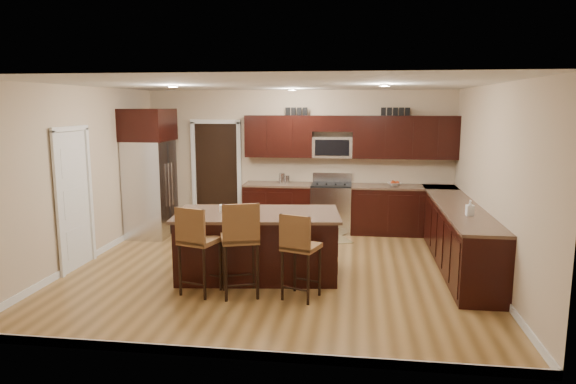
# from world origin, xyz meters

# --- Properties ---
(floor) EXTENTS (6.00, 6.00, 0.00)m
(floor) POSITION_xyz_m (0.00, 0.00, 0.00)
(floor) COLOR olive
(floor) RESTS_ON ground
(ceiling) EXTENTS (6.00, 6.00, 0.00)m
(ceiling) POSITION_xyz_m (0.00, 0.00, 2.70)
(ceiling) COLOR silver
(ceiling) RESTS_ON wall_back
(wall_back) EXTENTS (6.00, 0.00, 6.00)m
(wall_back) POSITION_xyz_m (0.00, 2.75, 1.35)
(wall_back) COLOR #C8B190
(wall_back) RESTS_ON floor
(wall_left) EXTENTS (0.00, 5.50, 5.50)m
(wall_left) POSITION_xyz_m (-3.00, 0.00, 1.35)
(wall_left) COLOR #C8B190
(wall_left) RESTS_ON floor
(wall_right) EXTENTS (0.00, 5.50, 5.50)m
(wall_right) POSITION_xyz_m (3.00, 0.00, 1.35)
(wall_right) COLOR #C8B190
(wall_right) RESTS_ON floor
(base_cabinets) EXTENTS (4.02, 3.96, 0.92)m
(base_cabinets) POSITION_xyz_m (1.90, 1.45, 0.46)
(base_cabinets) COLOR black
(base_cabinets) RESTS_ON floor
(upper_cabinets) EXTENTS (4.00, 0.33, 0.80)m
(upper_cabinets) POSITION_xyz_m (1.04, 2.58, 1.84)
(upper_cabinets) COLOR black
(upper_cabinets) RESTS_ON wall_back
(range) EXTENTS (0.76, 0.64, 1.11)m
(range) POSITION_xyz_m (0.68, 2.45, 0.47)
(range) COLOR silver
(range) RESTS_ON floor
(microwave) EXTENTS (0.76, 0.31, 0.40)m
(microwave) POSITION_xyz_m (0.68, 2.60, 1.62)
(microwave) COLOR silver
(microwave) RESTS_ON upper_cabinets
(doorway) EXTENTS (0.85, 0.03, 2.06)m
(doorway) POSITION_xyz_m (-1.65, 2.73, 1.03)
(doorway) COLOR black
(doorway) RESTS_ON floor
(pantry_door) EXTENTS (0.03, 0.80, 2.04)m
(pantry_door) POSITION_xyz_m (-2.98, -0.30, 1.02)
(pantry_door) COLOR white
(pantry_door) RESTS_ON floor
(letter_decor) EXTENTS (2.20, 0.03, 0.15)m
(letter_decor) POSITION_xyz_m (0.90, 2.58, 2.29)
(letter_decor) COLOR black
(letter_decor) RESTS_ON upper_cabinets
(island) EXTENTS (2.42, 1.47, 0.92)m
(island) POSITION_xyz_m (-0.22, -0.29, 0.43)
(island) COLOR black
(island) RESTS_ON floor
(stool_left) EXTENTS (0.54, 0.54, 1.16)m
(stool_left) POSITION_xyz_m (-0.84, -1.14, 0.72)
(stool_left) COLOR brown
(stool_left) RESTS_ON floor
(stool_mid) EXTENTS (0.58, 0.58, 1.23)m
(stool_mid) POSITION_xyz_m (-0.27, -1.14, 0.77)
(stool_mid) COLOR brown
(stool_mid) RESTS_ON floor
(stool_right) EXTENTS (0.53, 0.53, 1.11)m
(stool_right) POSITION_xyz_m (0.47, -1.14, 0.69)
(stool_right) COLOR brown
(stool_right) RESTS_ON floor
(refrigerator) EXTENTS (0.79, 0.95, 2.35)m
(refrigerator) POSITION_xyz_m (-2.62, 1.69, 1.21)
(refrigerator) COLOR silver
(refrigerator) RESTS_ON floor
(floor_mat) EXTENTS (0.97, 0.83, 0.01)m
(floor_mat) POSITION_xyz_m (0.64, 1.73, 0.01)
(floor_mat) COLOR olive
(floor_mat) RESTS_ON floor
(fruit_bowl) EXTENTS (0.32, 0.32, 0.06)m
(fruit_bowl) POSITION_xyz_m (1.86, 2.45, 0.95)
(fruit_bowl) COLOR silver
(fruit_bowl) RESTS_ON base_cabinets
(soap_bottle) EXTENTS (0.11, 0.11, 0.22)m
(soap_bottle) POSITION_xyz_m (2.70, -0.09, 1.03)
(soap_bottle) COLOR #B2B2B2
(soap_bottle) RESTS_ON base_cabinets
(canister_tall) EXTENTS (0.12, 0.12, 0.20)m
(canister_tall) POSITION_xyz_m (-0.28, 2.45, 1.02)
(canister_tall) COLOR silver
(canister_tall) RESTS_ON base_cabinets
(canister_short) EXTENTS (0.11, 0.11, 0.16)m
(canister_short) POSITION_xyz_m (-0.18, 2.45, 1.00)
(canister_short) COLOR silver
(canister_short) RESTS_ON base_cabinets
(island_jar) EXTENTS (0.10, 0.10, 0.10)m
(island_jar) POSITION_xyz_m (-0.72, -0.29, 0.97)
(island_jar) COLOR white
(island_jar) RESTS_ON island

